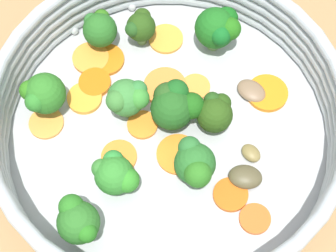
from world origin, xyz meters
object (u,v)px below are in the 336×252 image
carrot_slice_8 (178,154)px  broccoli_floret_7 (140,26)px  carrot_slice_0 (255,219)px  broccoli_floret_0 (177,105)px  carrot_slice_10 (267,93)px  carrot_slice_11 (166,39)px  mushroom_piece_0 (245,177)px  broccoli_floret_5 (100,29)px  carrot_slice_6 (142,128)px  mushroom_piece_2 (251,91)px  mushroom_piece_1 (252,150)px  carrot_slice_4 (106,60)px  broccoli_floret_6 (78,221)px  broccoli_floret_3 (215,112)px  broccoli_floret_8 (43,94)px  carrot_slice_9 (165,87)px  carrot_slice_13 (91,58)px  broccoli_floret_9 (219,28)px  carrot_slice_3 (231,195)px  broccoli_floret_4 (195,164)px  carrot_slice_2 (46,123)px  carrot_slice_7 (85,98)px  skillet (168,136)px  broccoli_floret_1 (115,174)px  carrot_slice_12 (119,157)px  broccoli_floret_2 (127,98)px  carrot_slice_5 (95,83)px

carrot_slice_8 → broccoli_floret_7: bearing=-147.3°
carrot_slice_0 → broccoli_floret_0: (-0.08, -0.10, 0.03)m
carrot_slice_10 → carrot_slice_11: carrot_slice_10 is taller
mushroom_piece_0 → broccoli_floret_5: bearing=-120.5°
carrot_slice_6 → mushroom_piece_2: (-0.07, 0.09, 0.00)m
mushroom_piece_1 → mushroom_piece_2: size_ratio=0.67×
carrot_slice_4 → mushroom_piece_0: 0.19m
broccoli_floret_6 → mushroom_piece_2: (-0.18, 0.11, -0.03)m
broccoli_floret_3 → broccoli_floret_8: (0.03, -0.16, 0.01)m
carrot_slice_0 → broccoli_floret_7: broccoli_floret_7 is taller
broccoli_floret_5 → carrot_slice_9: bearing=67.7°
carrot_slice_6 → carrot_slice_13: bearing=-128.9°
broccoli_floret_3 → broccoli_floret_9: broccoli_floret_9 is taller
carrot_slice_6 → carrot_slice_11: 0.11m
broccoli_floret_5 → broccoli_floret_6: 0.20m
carrot_slice_3 → broccoli_floret_4: 0.05m
broccoli_floret_6 → mushroom_piece_2: bearing=148.3°
carrot_slice_2 → carrot_slice_3: size_ratio=1.05×
carrot_slice_7 → broccoli_floret_5: 0.07m
skillet → broccoli_floret_1: broccoli_floret_1 is taller
carrot_slice_12 → broccoli_floret_6: (0.08, -0.01, 0.03)m
broccoli_floret_9 → broccoli_floret_8: bearing=-49.2°
broccoli_floret_3 → mushroom_piece_2: broccoli_floret_3 is taller
carrot_slice_4 → carrot_slice_8: size_ratio=0.90×
broccoli_floret_5 → mushroom_piece_0: size_ratio=1.42×
broccoli_floret_8 → broccoli_floret_7: bearing=149.3°
skillet → carrot_slice_2: carrot_slice_2 is taller
broccoli_floret_0 → broccoli_floret_8: broccoli_floret_8 is taller
carrot_slice_12 → mushroom_piece_0: size_ratio=1.08×
carrot_slice_0 → carrot_slice_13: size_ratio=0.76×
carrot_slice_10 → mushroom_piece_0: size_ratio=1.31×
skillet → broccoli_floret_6: (0.12, -0.05, 0.04)m
carrot_slice_6 → broccoli_floret_2: 0.04m
mushroom_piece_2 → carrot_slice_0: bearing=14.5°
broccoli_floret_3 → broccoli_floret_4: broccoli_floret_4 is taller
carrot_slice_0 → broccoli_floret_9: broccoli_floret_9 is taller
carrot_slice_3 → broccoli_floret_9: broccoli_floret_9 is taller
skillet → carrot_slice_13: (-0.06, -0.10, 0.01)m
carrot_slice_9 → broccoli_floret_6: (0.16, -0.03, 0.03)m
carrot_slice_9 → carrot_slice_10: same height
broccoli_floret_6 → broccoli_floret_9: 0.24m
broccoli_floret_9 → mushroom_piece_2: (0.04, 0.05, -0.03)m
carrot_slice_8 → broccoli_floret_3: (-0.04, 0.02, 0.02)m
broccoli_floret_3 → carrot_slice_4: bearing=-107.0°
broccoli_floret_0 → mushroom_piece_0: size_ratio=1.59×
broccoli_floret_7 → carrot_slice_5: bearing=-24.4°
carrot_slice_13 → broccoli_floret_4: 0.17m
broccoli_floret_0 → broccoli_floret_9: bearing=170.3°
mushroom_piece_1 → carrot_slice_2: bearing=-82.0°
carrot_slice_11 → mushroom_piece_1: size_ratio=1.77×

